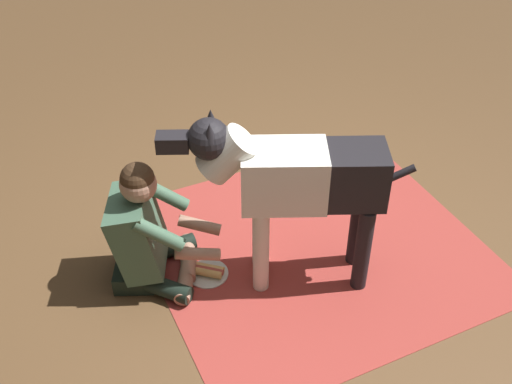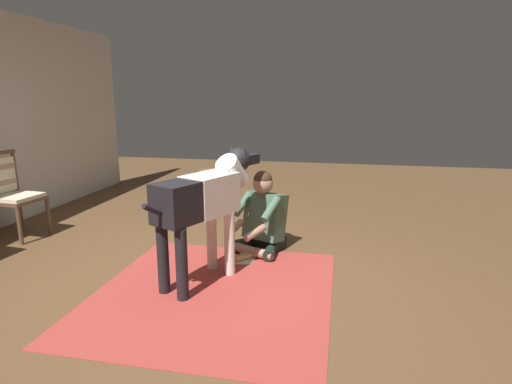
# 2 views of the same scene
# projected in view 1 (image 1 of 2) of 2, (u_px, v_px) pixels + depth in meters

# --- Properties ---
(ground_plane) EXTENTS (13.83, 13.83, 0.00)m
(ground_plane) POSITION_uv_depth(u_px,v_px,m) (291.00, 257.00, 4.05)
(ground_plane) COLOR brown
(area_rug) EXTENTS (2.06, 1.92, 0.01)m
(area_rug) POSITION_uv_depth(u_px,v_px,m) (315.00, 247.00, 4.11)
(area_rug) COLOR #9D352F
(area_rug) RESTS_ON ground
(person_sitting_on_floor) EXTENTS (0.73, 0.62, 0.85)m
(person_sitting_on_floor) POSITION_uv_depth(u_px,v_px,m) (147.00, 234.00, 3.70)
(person_sitting_on_floor) COLOR black
(person_sitting_on_floor) RESTS_ON ground
(large_dog) EXTENTS (1.32, 0.68, 1.15)m
(large_dog) POSITION_uv_depth(u_px,v_px,m) (294.00, 180.00, 3.48)
(large_dog) COLOR silver
(large_dog) RESTS_ON ground
(hot_dog_on_plate) EXTENTS (0.25, 0.25, 0.06)m
(hot_dog_on_plate) POSITION_uv_depth(u_px,v_px,m) (208.00, 272.00, 3.91)
(hot_dog_on_plate) COLOR silver
(hot_dog_on_plate) RESTS_ON ground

